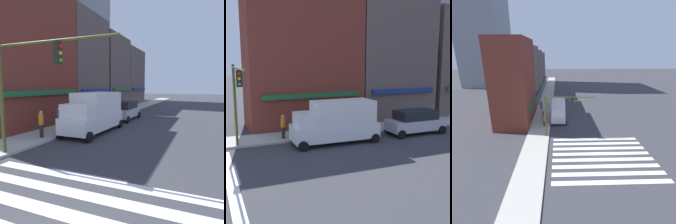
# 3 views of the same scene
# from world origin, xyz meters

# --- Properties ---
(storefront_row) EXTENTS (36.61, 5.30, 12.75)m
(storefront_row) POSITION_xyz_m (23.79, 11.50, 5.82)
(storefront_row) COLOR maroon
(storefront_row) RESTS_ON ground_plane
(traffic_signal) EXTENTS (0.32, 6.39, 5.64)m
(traffic_signal) POSITION_xyz_m (4.88, 4.75, 3.99)
(traffic_signal) COLOR #474C1E
(traffic_signal) RESTS_ON ground_plane
(box_truck_white) EXTENTS (6.24, 2.42, 3.04)m
(box_truck_white) POSITION_xyz_m (11.54, 4.70, 1.59)
(box_truck_white) COLOR white
(box_truck_white) RESTS_ON ground_plane
(suv_silver) EXTENTS (4.72, 2.12, 1.94)m
(suv_silver) POSITION_xyz_m (18.47, 4.70, 1.03)
(suv_silver) COLOR #B7B7BC
(suv_silver) RESTS_ON ground_plane
(pedestrian_orange_vest) EXTENTS (0.32, 0.32, 1.77)m
(pedestrian_orange_vest) POSITION_xyz_m (8.21, 6.88, 1.07)
(pedestrian_orange_vest) COLOR #23232D
(pedestrian_orange_vest) RESTS_ON sidewalk_left
(pedestrian_green_top) EXTENTS (0.32, 0.32, 1.77)m
(pedestrian_green_top) POSITION_xyz_m (16.22, 8.08, 1.07)
(pedestrian_green_top) COLOR #23232D
(pedestrian_green_top) RESTS_ON sidewalk_left
(pedestrian_blue_shirt) EXTENTS (0.32, 0.32, 1.77)m
(pedestrian_blue_shirt) POSITION_xyz_m (10.53, 7.21, 1.07)
(pedestrian_blue_shirt) COLOR #23232D
(pedestrian_blue_shirt) RESTS_ON sidewalk_left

